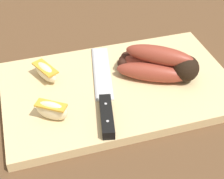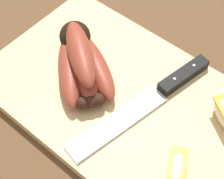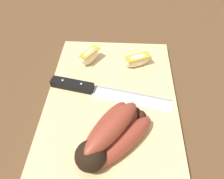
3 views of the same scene
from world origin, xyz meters
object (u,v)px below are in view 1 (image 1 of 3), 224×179
apple_wedge_middle (52,110)px  chefs_knife (105,99)px  banana_bunch (159,64)px  apple_wedge_near (46,72)px

apple_wedge_middle → chefs_knife: bearing=9.3°
banana_bunch → apple_wedge_middle: banana_bunch is taller
apple_wedge_near → apple_wedge_middle: (-0.01, -0.12, 0.00)m
chefs_knife → apple_wedge_middle: size_ratio=4.52×
chefs_knife → apple_wedge_near: size_ratio=3.90×
chefs_knife → apple_wedge_middle: 0.11m
apple_wedge_near → banana_bunch: bearing=-13.4°
banana_bunch → apple_wedge_near: 0.23m
chefs_knife → apple_wedge_middle: bearing=-170.7°
banana_bunch → apple_wedge_near: banana_bunch is taller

